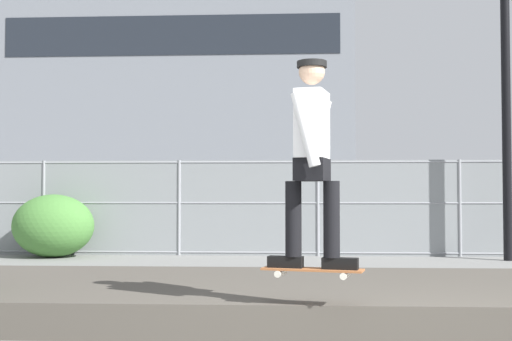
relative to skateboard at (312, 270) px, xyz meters
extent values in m
cube|color=#4C473F|center=(0.34, 1.39, -0.43)|extent=(16.57, 2.77, 0.30)
cube|color=#9E5B33|center=(0.00, 0.00, 0.00)|extent=(0.82, 0.38, 0.02)
cylinder|color=silver|center=(0.27, 0.03, -0.03)|extent=(0.06, 0.04, 0.05)
cylinder|color=silver|center=(0.23, -0.15, -0.03)|extent=(0.06, 0.04, 0.05)
cylinder|color=silver|center=(-0.23, 0.15, -0.03)|extent=(0.06, 0.04, 0.05)
cylinder|color=silver|center=(-0.27, -0.03, -0.03)|extent=(0.06, 0.04, 0.05)
cube|color=#99999E|center=(0.25, -0.06, -0.01)|extent=(0.08, 0.15, 0.01)
cube|color=#99999E|center=(-0.25, 0.06, -0.01)|extent=(0.08, 0.15, 0.01)
cube|color=black|center=(0.21, -0.05, 0.06)|extent=(0.30, 0.16, 0.09)
cube|color=black|center=(-0.21, 0.05, 0.06)|extent=(0.30, 0.16, 0.09)
cylinder|color=black|center=(0.15, -0.04, 0.40)|extent=(0.13, 0.13, 0.60)
cylinder|color=black|center=(-0.15, 0.04, 0.40)|extent=(0.13, 0.13, 0.60)
cube|color=black|center=(0.00, 0.00, 0.79)|extent=(0.31, 0.39, 0.18)
cube|color=white|center=(0.00, 0.00, 1.15)|extent=(0.30, 0.42, 0.54)
cylinder|color=white|center=(0.06, 0.24, 1.09)|extent=(0.25, 0.14, 0.58)
cylinder|color=white|center=(-0.06, -0.24, 1.09)|extent=(0.25, 0.14, 0.58)
sphere|color=tan|center=(0.00, 0.00, 1.58)|extent=(0.21, 0.21, 0.21)
cylinder|color=black|center=(0.00, 0.00, 1.64)|extent=(0.24, 0.24, 0.05)
cylinder|color=gray|center=(-5.06, 7.55, 0.34)|extent=(0.06, 0.06, 1.85)
cylinder|color=gray|center=(-2.36, 7.55, 0.34)|extent=(0.06, 0.06, 1.85)
cylinder|color=gray|center=(0.34, 7.55, 0.34)|extent=(0.06, 0.06, 1.85)
cylinder|color=gray|center=(3.03, 7.55, 0.34)|extent=(0.06, 0.06, 1.85)
cylinder|color=gray|center=(0.34, 7.55, 1.23)|extent=(16.19, 0.04, 0.04)
cylinder|color=gray|center=(0.34, 7.55, 0.43)|extent=(16.19, 0.04, 0.04)
cylinder|color=gray|center=(0.34, 7.55, -0.52)|extent=(16.19, 0.04, 0.04)
cube|color=gray|center=(0.34, 7.55, 0.34)|extent=(16.19, 0.01, 1.85)
cylinder|color=black|center=(3.70, 6.85, 2.86)|extent=(0.16, 0.16, 6.89)
cube|color=#B7BABF|center=(-1.79, 9.99, 0.09)|extent=(4.50, 2.05, 0.70)
cube|color=#23282D|center=(-1.99, 9.97, 0.76)|extent=(2.29, 1.72, 0.64)
cylinder|color=black|center=(-0.48, 10.92, -0.26)|extent=(0.65, 0.28, 0.64)
cylinder|color=black|center=(-0.38, 9.21, -0.26)|extent=(0.65, 0.28, 0.64)
cylinder|color=black|center=(-3.20, 10.76, -0.26)|extent=(0.65, 0.28, 0.64)
cylinder|color=black|center=(-3.10, 9.05, -0.26)|extent=(0.65, 0.28, 0.64)
cube|color=silver|center=(3.45, 9.96, 0.09)|extent=(4.48, 1.99, 0.70)
cube|color=#23282D|center=(3.25, 9.95, 0.76)|extent=(2.27, 1.70, 0.64)
cylinder|color=black|center=(4.78, 10.87, -0.26)|extent=(0.65, 0.27, 0.64)
cylinder|color=black|center=(2.05, 10.75, -0.26)|extent=(0.65, 0.27, 0.64)
cylinder|color=black|center=(2.13, 9.04, -0.26)|extent=(0.65, 0.27, 0.64)
cube|color=slate|center=(-7.74, 41.18, 8.41)|extent=(22.96, 11.41, 17.99)
cube|color=#1E232B|center=(-7.74, 35.46, 10.57)|extent=(21.13, 0.04, 2.50)
ellipsoid|color=#477F38|center=(-4.66, 7.00, 0.01)|extent=(1.53, 1.25, 1.18)
camera|label=1|loc=(-0.16, -5.28, 0.60)|focal=46.51mm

